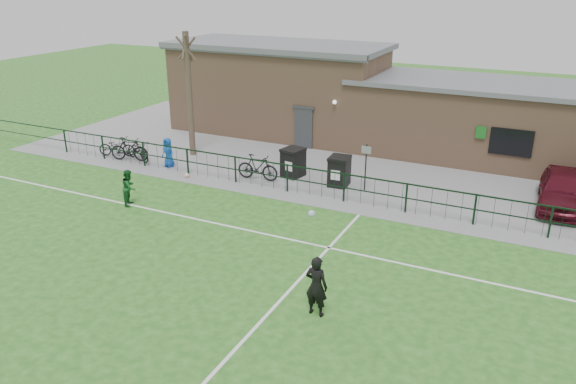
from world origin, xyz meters
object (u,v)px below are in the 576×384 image
at_px(bare_tree, 189,95).
at_px(bicycle_d, 258,167).
at_px(wheelie_bin_left, 293,163).
at_px(outfield_player, 129,187).
at_px(wheelie_bin_right, 339,172).
at_px(sign_post, 366,167).
at_px(car_maroon, 563,189).
at_px(bicycle_a, 117,147).
at_px(bicycle_c, 138,150).
at_px(bicycle_b, 129,149).
at_px(ball_ground, 187,175).
at_px(spectator_child, 168,152).

relative_size(bare_tree, bicycle_d, 3.15).
xyz_separation_m(wheelie_bin_left, outfield_player, (-4.35, -5.73, 0.09)).
xyz_separation_m(wheelie_bin_left, wheelie_bin_right, (2.27, -0.18, -0.00)).
xyz_separation_m(sign_post, car_maroon, (7.44, 1.63, -0.27)).
xyz_separation_m(bicycle_a, bicycle_c, (1.40, -0.07, 0.01)).
height_order(wheelie_bin_left, bicycle_b, wheelie_bin_left).
relative_size(wheelie_bin_left, ball_ground, 5.47).
distance_m(bicycle_d, outfield_player, 5.61).
xyz_separation_m(car_maroon, bicycle_a, (-20.01, -2.55, -0.25)).
xyz_separation_m(outfield_player, ball_ground, (0.16, 3.51, -0.61)).
distance_m(bicycle_a, bicycle_b, 1.13).
bearing_deg(bicycle_a, car_maroon, -103.61).
relative_size(bare_tree, car_maroon, 1.40).
relative_size(wheelie_bin_right, outfield_player, 0.84).
relative_size(bicycle_c, ball_ground, 8.38).
bearing_deg(bare_tree, bicycle_a, -150.13).
bearing_deg(wheelie_bin_left, bare_tree, -174.58).
bearing_deg(bicycle_c, bicycle_d, -69.04).
xyz_separation_m(bare_tree, wheelie_bin_left, (5.91, -0.71, -2.38)).
distance_m(wheelie_bin_left, bicycle_d, 1.62).
relative_size(bicycle_a, bicycle_d, 0.95).
height_order(wheelie_bin_left, sign_post, sign_post).
height_order(bicycle_a, ball_ground, bicycle_a).
bearing_deg(wheelie_bin_left, ball_ground, -139.82).
xyz_separation_m(wheelie_bin_right, bicycle_b, (-10.33, -1.28, -0.03)).
xyz_separation_m(bare_tree, spectator_child, (0.08, -2.05, -2.29)).
bearing_deg(car_maroon, bicycle_a, -173.78).
xyz_separation_m(wheelie_bin_right, bicycle_a, (-11.41, -0.97, -0.13)).
bearing_deg(car_maroon, bicycle_c, -173.03).
bearing_deg(bicycle_c, bare_tree, -23.75).
relative_size(wheelie_bin_right, ball_ground, 5.46).
height_order(wheelie_bin_right, outfield_player, outfield_player).
bearing_deg(bicycle_c, car_maroon, -62.14).
relative_size(bare_tree, spectator_child, 4.36).
height_order(bicycle_b, spectator_child, spectator_child).
xyz_separation_m(wheelie_bin_right, sign_post, (1.17, -0.05, 0.40)).
bearing_deg(bicycle_d, wheelie_bin_right, -79.74).
bearing_deg(wheelie_bin_right, spectator_child, -175.90).
relative_size(car_maroon, ball_ground, 19.40).
height_order(bicycle_d, outfield_player, outfield_player).
height_order(wheelie_bin_left, ball_ground, wheelie_bin_left).
bearing_deg(bicycle_d, outfield_player, 141.40).
height_order(bicycle_a, bicycle_d, bicycle_d).
bearing_deg(ball_ground, bare_tree, 120.42).
relative_size(bare_tree, sign_post, 3.00).
height_order(wheelie_bin_right, car_maroon, car_maroon).
height_order(car_maroon, spectator_child, car_maroon).
xyz_separation_m(sign_post, ball_ground, (-7.62, -1.99, -0.91)).
bearing_deg(bicycle_a, bicycle_b, -126.86).
bearing_deg(bicycle_c, wheelie_bin_right, -64.23).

